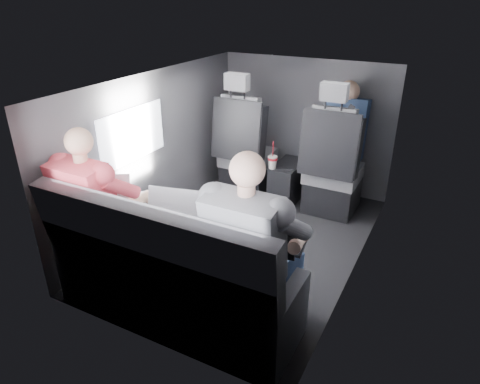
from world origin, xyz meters
The scene contains 19 objects.
floor centered at (0.00, 0.00, 0.00)m, with size 2.60×2.60×0.00m, color black.
ceiling centered at (0.00, 0.00, 1.35)m, with size 2.60×2.60×0.00m, color #B2B2AD.
panel_left centered at (-0.90, 0.00, 0.68)m, with size 0.02×2.60×1.35m, color #56565B.
panel_right centered at (0.90, 0.00, 0.68)m, with size 0.02×2.60×1.35m, color #56565B.
panel_front centered at (0.00, 1.30, 0.68)m, with size 1.80×0.02×1.35m, color #56565B.
panel_back centered at (0.00, -1.30, 0.68)m, with size 1.80×0.02×1.35m, color #56565B.
side_window centered at (-0.88, -0.30, 0.90)m, with size 0.02×0.75×0.42m, color white.
seatbelt centered at (0.45, 0.67, 0.80)m, with size 0.05×0.01×0.65m, color black.
front_seat_left centered at (-0.45, 0.84, 0.40)m, with size 0.52×0.58×1.26m.
front_seat_right centered at (0.45, 0.84, 0.40)m, with size 0.52×0.58×1.26m.
center_console centered at (0.00, 0.88, 0.20)m, with size 0.24×0.48×0.41m.
rear_bench centered at (0.00, -1.06, 0.31)m, with size 1.60×0.57×0.92m.
soda_cup centered at (-0.09, 0.70, 0.47)m, with size 0.09×0.09×0.27m.
laptop_white centered at (-0.62, -0.83, 0.64)m, with size 0.43×0.47×0.26m.
laptop_silver centered at (-0.01, -0.82, 0.64)m, with size 0.46×0.45×0.28m.
laptop_black centered at (0.57, -0.82, 0.63)m, with size 0.37×0.35×0.25m.
passenger_rear_left centered at (-0.61, -0.97, 0.62)m, with size 0.49×0.61×1.21m.
passenger_rear_right centered at (0.52, -0.97, 0.64)m, with size 0.52×0.63×1.25m.
passenger_front_right centered at (0.46, 1.10, 0.75)m, with size 0.39×0.39×0.78m.
Camera 1 is at (1.38, -2.80, 1.95)m, focal length 32.00 mm.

